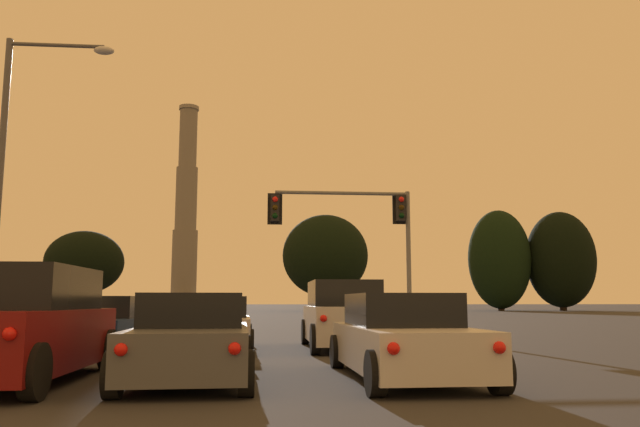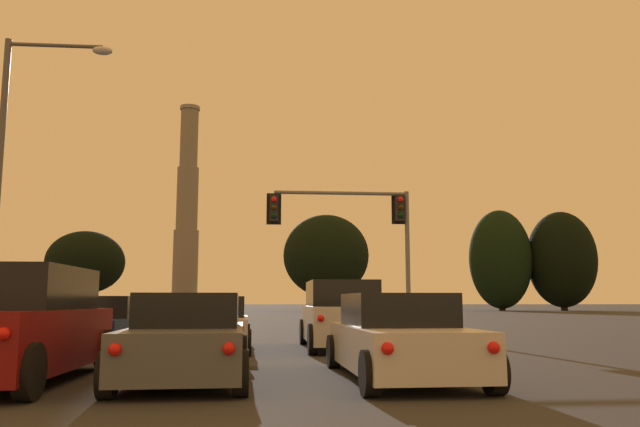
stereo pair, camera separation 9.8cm
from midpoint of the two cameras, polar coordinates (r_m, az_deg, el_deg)
sedan_right_lane_second at (r=10.85m, az=7.37°, el=-11.27°), size 2.07×4.74×1.43m
sedan_left_lane_front at (r=17.10m, az=-19.16°, el=-9.70°), size 2.12×4.75×1.43m
sedan_center_lane_second at (r=10.80m, az=-11.84°, el=-11.19°), size 2.13×4.76×1.43m
suv_left_lane_second at (r=11.31m, az=-25.95°, el=-9.24°), size 2.10×4.91×1.86m
suv_right_lane_front at (r=17.48m, az=2.00°, el=-9.34°), size 2.12×4.91×1.86m
sedan_center_lane_front at (r=17.24m, az=-9.67°, el=-10.01°), size 2.12×4.75×1.43m
traffic_light_overhead_right at (r=24.67m, az=3.64°, el=-0.93°), size 5.78×0.50×5.66m
street_lamp at (r=21.31m, az=-26.03°, el=4.84°), size 3.31×0.36×9.46m
smokestack at (r=120.26m, az=-12.23°, el=-1.24°), size 7.48×7.48×38.78m
treeline_center_left at (r=97.29m, az=21.12°, el=-3.93°), size 9.92×8.93×14.34m
treeline_left_mid at (r=87.06m, az=0.46°, el=-3.88°), size 11.91×10.72×13.37m
treeline_right_mid at (r=91.08m, az=-20.77°, el=-4.20°), size 10.51×9.46×10.90m
treeline_far_left at (r=94.67m, az=16.05°, el=-4.04°), size 9.04×8.13×14.60m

